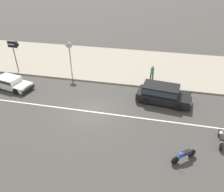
% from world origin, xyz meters
% --- Properties ---
extents(ground_plane, '(160.00, 160.00, 0.00)m').
position_xyz_m(ground_plane, '(0.00, 0.00, 0.00)').
color(ground_plane, '#423F3D').
extents(lane_centre_stripe, '(50.40, 0.14, 0.01)m').
position_xyz_m(lane_centre_stripe, '(0.00, 0.00, 0.00)').
color(lane_centre_stripe, silver).
rests_on(lane_centre_stripe, ground).
extents(kerb_strip, '(68.00, 10.00, 0.15)m').
position_xyz_m(kerb_strip, '(0.00, 9.94, 0.07)').
color(kerb_strip, '#9E9384').
rests_on(kerb_strip, ground).
extents(minivan_black_0, '(4.76, 2.42, 1.56)m').
position_xyz_m(minivan_black_0, '(5.59, 2.76, 0.85)').
color(minivan_black_0, black).
rests_on(minivan_black_0, ground).
extents(hatchback_white_4, '(4.08, 2.31, 1.10)m').
position_xyz_m(hatchback_white_4, '(-8.62, 2.19, 0.59)').
color(hatchback_white_4, white).
rests_on(hatchback_white_4, ground).
extents(motorcycle_0, '(1.51, 1.23, 0.80)m').
position_xyz_m(motorcycle_0, '(7.05, -3.70, 0.42)').
color(motorcycle_0, black).
rests_on(motorcycle_0, ground).
extents(motorcycle_1, '(0.56, 1.95, 0.80)m').
position_xyz_m(motorcycle_1, '(9.57, -1.56, 0.42)').
color(motorcycle_1, black).
rests_on(motorcycle_1, ground).
extents(street_clock, '(0.65, 0.22, 3.48)m').
position_xyz_m(street_clock, '(-4.00, 6.13, 2.75)').
color(street_clock, '#9E9EA3').
rests_on(street_clock, kerb_strip).
extents(arrow_signboard, '(1.34, 0.72, 3.39)m').
position_xyz_m(arrow_signboard, '(-9.50, 5.44, 3.00)').
color(arrow_signboard, '#4C4C51').
rests_on(arrow_signboard, kerb_strip).
extents(pedestrian_mid_kerb, '(0.34, 0.34, 1.70)m').
position_xyz_m(pedestrian_mid_kerb, '(4.50, 6.12, 1.15)').
color(pedestrian_mid_kerb, '#333338').
rests_on(pedestrian_mid_kerb, kerb_strip).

